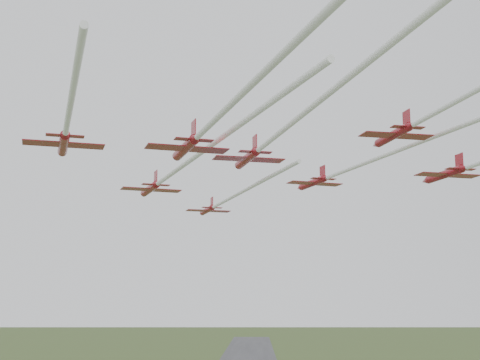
{
  "coord_description": "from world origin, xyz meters",
  "views": [
    {
      "loc": [
        5.96,
        -95.02,
        38.03
      ],
      "look_at": [
        3.53,
        2.18,
        55.74
      ],
      "focal_mm": 50.0,
      "sensor_mm": 36.0,
      "label": 1
    }
  ],
  "objects_px": {
    "jet_row4_left": "(216,119)",
    "jet_lead": "(225,201)",
    "jet_row3_left": "(66,128)",
    "jet_row3_mid": "(285,128)",
    "jet_row3_right": "(479,163)",
    "jet_row2_right": "(359,165)",
    "jet_row2_left": "(179,168)",
    "jet_row4_right": "(449,105)"
  },
  "relations": [
    {
      "from": "jet_row2_left",
      "to": "jet_lead",
      "type": "bearing_deg",
      "value": 57.92
    },
    {
      "from": "jet_row3_left",
      "to": "jet_lead",
      "type": "bearing_deg",
      "value": 48.92
    },
    {
      "from": "jet_lead",
      "to": "jet_row3_right",
      "type": "height_order",
      "value": "jet_row3_right"
    },
    {
      "from": "jet_row2_left",
      "to": "jet_row3_right",
      "type": "distance_m",
      "value": 39.89
    },
    {
      "from": "jet_row3_mid",
      "to": "jet_row3_right",
      "type": "xyz_separation_m",
      "value": [
        26.34,
        13.41,
        -1.42
      ]
    },
    {
      "from": "jet_row2_left",
      "to": "jet_row4_left",
      "type": "relative_size",
      "value": 1.27
    },
    {
      "from": "jet_row2_right",
      "to": "jet_row3_left",
      "type": "distance_m",
      "value": 42.91
    },
    {
      "from": "jet_lead",
      "to": "jet_row4_right",
      "type": "bearing_deg",
      "value": -79.41
    },
    {
      "from": "jet_row2_left",
      "to": "jet_row3_right",
      "type": "bearing_deg",
      "value": -17.27
    },
    {
      "from": "jet_row3_right",
      "to": "jet_row4_left",
      "type": "xyz_separation_m",
      "value": [
        -33.18,
        -31.34,
        -2.4
      ]
    },
    {
      "from": "jet_lead",
      "to": "jet_row2_right",
      "type": "relative_size",
      "value": 0.84
    },
    {
      "from": "jet_row2_left",
      "to": "jet_row2_right",
      "type": "relative_size",
      "value": 1.05
    },
    {
      "from": "jet_row3_left",
      "to": "jet_row2_left",
      "type": "bearing_deg",
      "value": 29.76
    },
    {
      "from": "jet_lead",
      "to": "jet_row3_left",
      "type": "distance_m",
      "value": 41.5
    },
    {
      "from": "jet_row2_right",
      "to": "jet_row4_right",
      "type": "height_order",
      "value": "jet_row2_right"
    },
    {
      "from": "jet_row4_right",
      "to": "jet_row4_left",
      "type": "bearing_deg",
      "value": -172.93
    },
    {
      "from": "jet_row2_left",
      "to": "jet_row2_right",
      "type": "bearing_deg",
      "value": 1.04
    },
    {
      "from": "jet_row3_left",
      "to": "jet_row4_left",
      "type": "bearing_deg",
      "value": -60.04
    },
    {
      "from": "jet_row4_right",
      "to": "jet_row3_right",
      "type": "bearing_deg",
      "value": 51.71
    },
    {
      "from": "jet_row4_left",
      "to": "jet_row2_left",
      "type": "bearing_deg",
      "value": 84.16
    },
    {
      "from": "jet_row3_right",
      "to": "jet_row4_right",
      "type": "height_order",
      "value": "jet_row4_right"
    },
    {
      "from": "jet_row2_left",
      "to": "jet_row3_mid",
      "type": "relative_size",
      "value": 0.95
    },
    {
      "from": "jet_row2_right",
      "to": "jet_row3_right",
      "type": "distance_m",
      "value": 16.56
    },
    {
      "from": "jet_lead",
      "to": "jet_row3_right",
      "type": "relative_size",
      "value": 1.15
    },
    {
      "from": "jet_row3_left",
      "to": "jet_row3_mid",
      "type": "relative_size",
      "value": 0.66
    },
    {
      "from": "jet_row4_left",
      "to": "jet_lead",
      "type": "bearing_deg",
      "value": 72.97
    },
    {
      "from": "jet_lead",
      "to": "jet_row3_right",
      "type": "xyz_separation_m",
      "value": [
        34.91,
        -22.82,
        1.51
      ]
    },
    {
      "from": "jet_row3_left",
      "to": "jet_row4_left",
      "type": "xyz_separation_m",
      "value": [
        17.87,
        -16.03,
        -3.57
      ]
    },
    {
      "from": "jet_row2_left",
      "to": "jet_row3_right",
      "type": "height_order",
      "value": "jet_row3_right"
    },
    {
      "from": "jet_row3_right",
      "to": "jet_row3_mid",
      "type": "bearing_deg",
      "value": -168.72
    },
    {
      "from": "jet_row3_mid",
      "to": "jet_row2_left",
      "type": "bearing_deg",
      "value": 126.27
    },
    {
      "from": "jet_row3_right",
      "to": "jet_row4_right",
      "type": "distance_m",
      "value": 24.7
    },
    {
      "from": "jet_lead",
      "to": "jet_row2_left",
      "type": "xyz_separation_m",
      "value": [
        -4.86,
        -25.65,
        0.41
      ]
    },
    {
      "from": "jet_row4_left",
      "to": "jet_row3_left",
      "type": "bearing_deg",
      "value": 119.25
    },
    {
      "from": "jet_row2_left",
      "to": "jet_row3_mid",
      "type": "distance_m",
      "value": 17.28
    },
    {
      "from": "jet_row2_left",
      "to": "jet_row3_mid",
      "type": "height_order",
      "value": "jet_row3_mid"
    },
    {
      "from": "jet_row2_right",
      "to": "jet_row2_left",
      "type": "bearing_deg",
      "value": -178.15
    },
    {
      "from": "jet_lead",
      "to": "jet_row4_right",
      "type": "relative_size",
      "value": 0.93
    },
    {
      "from": "jet_row2_right",
      "to": "jet_row3_right",
      "type": "xyz_separation_m",
      "value": [
        14.7,
        -7.5,
        -1.35
      ]
    },
    {
      "from": "jet_row3_right",
      "to": "jet_row4_right",
      "type": "relative_size",
      "value": 0.81
    },
    {
      "from": "jet_lead",
      "to": "jet_row3_mid",
      "type": "distance_m",
      "value": 37.34
    },
    {
      "from": "jet_lead",
      "to": "jet_row4_left",
      "type": "xyz_separation_m",
      "value": [
        1.73,
        -54.16,
        -0.89
      ]
    }
  ]
}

